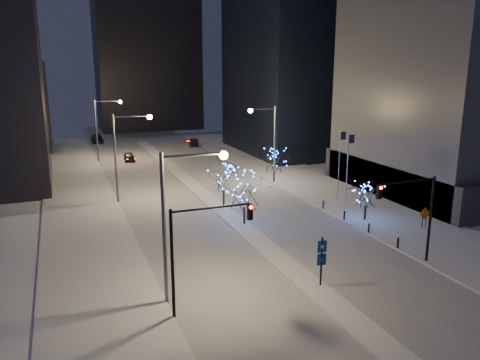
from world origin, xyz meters
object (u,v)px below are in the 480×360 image
traffic_signal_east (415,207)px  wayfinding_sign (322,257)px  holiday_tree_median_far (223,178)px  street_lamp_w_mid (124,145)px  car_far (97,139)px  holiday_tree_plaza_near (366,194)px  street_lamp_w_far (103,122)px  holiday_tree_plaza_far (274,161)px  construction_sign (425,215)px  street_lamp_w_near (180,206)px  car_near (129,157)px  car_mid (193,142)px  street_lamp_east (268,134)px  holiday_tree_median_near (244,190)px  traffic_signal_west (197,242)px

traffic_signal_east → wayfinding_sign: traffic_signal_east is taller
holiday_tree_median_far → street_lamp_w_mid: bearing=146.1°
street_lamp_w_mid → car_far: 46.04m
holiday_tree_median_far → holiday_tree_plaza_near: 14.96m
street_lamp_w_far → holiday_tree_plaza_far: size_ratio=2.25×
traffic_signal_east → construction_sign: 9.95m
street_lamp_w_far → traffic_signal_east: (17.88, -51.00, -1.74)m
street_lamp_w_near → street_lamp_w_mid: bearing=90.0°
car_near → car_mid: car_mid is taller
street_lamp_east → holiday_tree_plaza_far: 3.68m
street_lamp_w_near → street_lamp_east: (19.02, 28.00, -0.05)m
traffic_signal_east → holiday_tree_plaza_far: traffic_signal_east is taller
street_lamp_w_far → holiday_tree_median_near: (9.44, -37.40, -3.00)m
street_lamp_east → car_far: bearing=113.4°
construction_sign → street_lamp_east: bearing=100.6°
traffic_signal_east → street_lamp_east: bearing=87.7°
street_lamp_w_mid → traffic_signal_west: street_lamp_w_mid is taller
street_lamp_w_far → car_mid: bearing=29.1°
street_lamp_east → car_far: 46.87m
traffic_signal_east → car_mid: 60.97m
holiday_tree_plaza_near → construction_sign: holiday_tree_plaza_near is taller
construction_sign → street_lamp_w_mid: bearing=137.7°
street_lamp_w_mid → holiday_tree_median_near: bearing=-52.7°
holiday_tree_median_far → holiday_tree_plaza_far: size_ratio=1.10×
car_mid → car_far: (-17.12, 10.86, 0.07)m
car_far → street_lamp_w_far: bearing=-90.8°
car_near → car_far: size_ratio=0.76×
traffic_signal_east → holiday_tree_median_near: (-8.44, 13.60, -1.26)m
street_lamp_east → car_mid: street_lamp_east is taller
car_near → holiday_tree_median_far: 30.96m
traffic_signal_east → street_lamp_w_far: bearing=109.3°
holiday_tree_plaza_far → construction_sign: bearing=-76.0°
street_lamp_w_far → traffic_signal_east: 54.07m
street_lamp_w_mid → street_lamp_w_far: size_ratio=1.00×
street_lamp_east → holiday_tree_plaza_far: (0.42, -1.06, -3.50)m
street_lamp_w_mid → holiday_tree_plaza_far: 19.85m
wayfinding_sign → street_lamp_east: bearing=79.1°
street_lamp_w_near → wayfinding_sign: bearing=-9.6°
street_lamp_w_far → holiday_tree_plaza_near: street_lamp_w_far is taller
traffic_signal_east → construction_sign: bearing=41.8°
car_far → wayfinding_sign: 72.86m
holiday_tree_plaza_far → construction_sign: 22.43m
car_mid → holiday_tree_plaza_near: 50.65m
holiday_tree_plaza_far → wayfinding_sign: holiday_tree_plaza_far is taller
street_lamp_w_near → construction_sign: size_ratio=4.94×
car_near → holiday_tree_plaza_far: (15.69, -22.03, 2.25)m
construction_sign → holiday_tree_median_near: bearing=150.7°
car_near → holiday_tree_median_far: (5.69, -30.32, 2.64)m
street_lamp_w_near → holiday_tree_plaza_far: street_lamp_w_near is taller
street_lamp_w_near → street_lamp_east: bearing=55.8°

